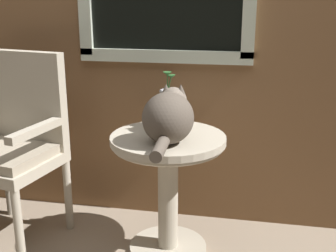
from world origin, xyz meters
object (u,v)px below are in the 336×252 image
pewter_vase_with_ivy (168,109)px  wicker_chair (15,139)px  wicker_side_table (168,171)px  cat (169,116)px

pewter_vase_with_ivy → wicker_chair: bearing=-171.4°
wicker_side_table → cat: 0.32m
wicker_side_table → pewter_vase_with_ivy: pewter_vase_with_ivy is taller
wicker_side_table → wicker_chair: 0.85m
wicker_chair → cat: (0.86, -0.12, 0.20)m
cat → pewter_vase_with_ivy: (-0.05, 0.24, -0.03)m
wicker_side_table → wicker_chair: bearing=177.9°
wicker_side_table → cat: size_ratio=1.15×
cat → pewter_vase_with_ivy: pewter_vase_with_ivy is taller
wicker_chair → pewter_vase_with_ivy: (0.81, 0.12, 0.17)m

